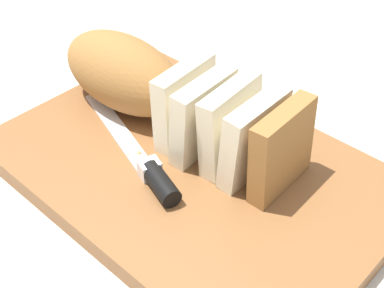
% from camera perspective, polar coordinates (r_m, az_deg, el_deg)
% --- Properties ---
extents(ground_plane, '(3.00, 3.00, 0.00)m').
position_cam_1_polar(ground_plane, '(0.66, -0.00, -3.72)').
color(ground_plane, beige).
extents(cutting_board, '(0.48, 0.33, 0.03)m').
position_cam_1_polar(cutting_board, '(0.65, -0.00, -2.90)').
color(cutting_board, brown).
rests_on(cutting_board, ground_plane).
extents(bread_loaf, '(0.36, 0.11, 0.10)m').
position_cam_1_polar(bread_loaf, '(0.68, -3.53, 5.67)').
color(bread_loaf, '#996633').
rests_on(bread_loaf, cutting_board).
extents(bread_knife, '(0.24, 0.10, 0.02)m').
position_cam_1_polar(bread_knife, '(0.63, -4.65, -2.53)').
color(bread_knife, silver).
rests_on(bread_knife, cutting_board).
extents(crumb_near_knife, '(0.00, 0.00, 0.00)m').
position_cam_1_polar(crumb_near_knife, '(0.66, -6.79, -1.20)').
color(crumb_near_knife, tan).
rests_on(crumb_near_knife, cutting_board).
extents(crumb_near_loaf, '(0.01, 0.01, 0.01)m').
position_cam_1_polar(crumb_near_loaf, '(0.66, -5.62, -0.95)').
color(crumb_near_loaf, tan).
rests_on(crumb_near_loaf, cutting_board).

